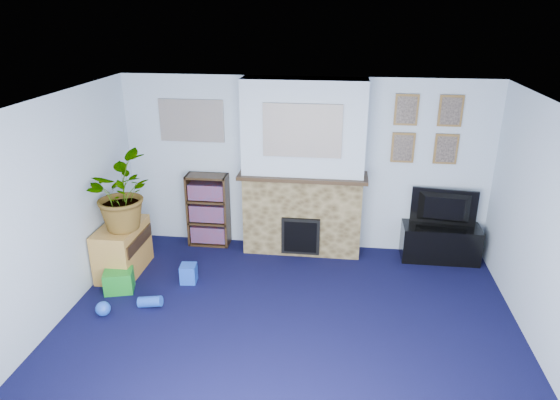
# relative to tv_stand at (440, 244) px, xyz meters

# --- Properties ---
(floor) EXTENTS (5.00, 4.50, 0.01)m
(floor) POSITION_rel_tv_stand_xyz_m (-1.89, -2.03, -0.22)
(floor) COLOR #0D0E33
(floor) RESTS_ON ground
(ceiling) EXTENTS (5.00, 4.50, 0.01)m
(ceiling) POSITION_rel_tv_stand_xyz_m (-1.89, -2.03, 2.17)
(ceiling) COLOR white
(ceiling) RESTS_ON wall_back
(wall_back) EXTENTS (5.00, 0.04, 2.40)m
(wall_back) POSITION_rel_tv_stand_xyz_m (-1.89, 0.22, 0.97)
(wall_back) COLOR silver
(wall_back) RESTS_ON ground
(wall_left) EXTENTS (0.04, 4.50, 2.40)m
(wall_left) POSITION_rel_tv_stand_xyz_m (-4.39, -2.03, 0.97)
(wall_left) COLOR silver
(wall_left) RESTS_ON ground
(chimney_breast) EXTENTS (1.72, 0.50, 2.40)m
(chimney_breast) POSITION_rel_tv_stand_xyz_m (-1.89, 0.02, 0.96)
(chimney_breast) COLOR brown
(chimney_breast) RESTS_ON ground
(collage_main) EXTENTS (1.00, 0.03, 0.68)m
(collage_main) POSITION_rel_tv_stand_xyz_m (-1.89, -0.19, 1.56)
(collage_main) COLOR gray
(collage_main) RESTS_ON chimney_breast
(collage_left) EXTENTS (0.90, 0.03, 0.58)m
(collage_left) POSITION_rel_tv_stand_xyz_m (-3.44, 0.21, 1.55)
(collage_left) COLOR gray
(collage_left) RESTS_ON wall_back
(portrait_tl) EXTENTS (0.30, 0.03, 0.40)m
(portrait_tl) POSITION_rel_tv_stand_xyz_m (-0.59, 0.20, 1.77)
(portrait_tl) COLOR brown
(portrait_tl) RESTS_ON wall_back
(portrait_tr) EXTENTS (0.30, 0.03, 0.40)m
(portrait_tr) POSITION_rel_tv_stand_xyz_m (-0.04, 0.20, 1.77)
(portrait_tr) COLOR brown
(portrait_tr) RESTS_ON wall_back
(portrait_bl) EXTENTS (0.30, 0.03, 0.40)m
(portrait_bl) POSITION_rel_tv_stand_xyz_m (-0.59, 0.20, 1.27)
(portrait_bl) COLOR brown
(portrait_bl) RESTS_ON wall_back
(portrait_br) EXTENTS (0.30, 0.03, 0.40)m
(portrait_br) POSITION_rel_tv_stand_xyz_m (-0.04, 0.20, 1.27)
(portrait_br) COLOR brown
(portrait_br) RESTS_ON wall_back
(tv_stand) EXTENTS (1.02, 0.43, 0.48)m
(tv_stand) POSITION_rel_tv_stand_xyz_m (0.00, 0.00, 0.00)
(tv_stand) COLOR black
(tv_stand) RESTS_ON ground
(television) EXTENTS (0.86, 0.22, 0.49)m
(television) POSITION_rel_tv_stand_xyz_m (0.00, 0.02, 0.51)
(television) COLOR black
(television) RESTS_ON tv_stand
(bookshelf) EXTENTS (0.58, 0.28, 1.05)m
(bookshelf) POSITION_rel_tv_stand_xyz_m (-3.23, 0.08, 0.28)
(bookshelf) COLOR #312011
(bookshelf) RESTS_ON ground
(sideboard) EXTENTS (0.46, 0.83, 0.65)m
(sideboard) POSITION_rel_tv_stand_xyz_m (-4.13, -0.87, 0.12)
(sideboard) COLOR #B6843A
(sideboard) RESTS_ON ground
(potted_plant) EXTENTS (1.06, 1.09, 0.93)m
(potted_plant) POSITION_rel_tv_stand_xyz_m (-4.08, -0.92, 0.89)
(potted_plant) COLOR #26661E
(potted_plant) RESTS_ON sideboard
(mantel_clock) EXTENTS (0.11, 0.07, 0.15)m
(mantel_clock) POSITION_rel_tv_stand_xyz_m (-1.95, -0.03, 1.00)
(mantel_clock) COLOR gold
(mantel_clock) RESTS_ON chimney_breast
(mantel_candle) EXTENTS (0.05, 0.05, 0.16)m
(mantel_candle) POSITION_rel_tv_stand_xyz_m (-1.58, -0.03, 1.01)
(mantel_candle) COLOR #B2BFC6
(mantel_candle) RESTS_ON chimney_breast
(mantel_teddy) EXTENTS (0.14, 0.14, 0.14)m
(mantel_teddy) POSITION_rel_tv_stand_xyz_m (-2.44, -0.03, 0.99)
(mantel_teddy) COLOR gray
(mantel_teddy) RESTS_ON chimney_breast
(mantel_can) EXTENTS (0.06, 0.06, 0.13)m
(mantel_can) POSITION_rel_tv_stand_xyz_m (-1.17, -0.03, 0.99)
(mantel_can) COLOR blue
(mantel_can) RESTS_ON chimney_breast
(green_crate) EXTENTS (0.39, 0.35, 0.27)m
(green_crate) POSITION_rel_tv_stand_xyz_m (-3.99, -1.34, -0.08)
(green_crate) COLOR #198C26
(green_crate) RESTS_ON ground
(toy_ball) EXTENTS (0.17, 0.17, 0.17)m
(toy_ball) POSITION_rel_tv_stand_xyz_m (-3.95, -1.86, -0.13)
(toy_ball) COLOR blue
(toy_ball) RESTS_ON ground
(toy_block) EXTENTS (0.21, 0.21, 0.24)m
(toy_block) POSITION_rel_tv_stand_xyz_m (-3.22, -1.03, -0.11)
(toy_block) COLOR blue
(toy_block) RESTS_ON ground
(toy_tube) EXTENTS (0.29, 0.13, 0.16)m
(toy_tube) POSITION_rel_tv_stand_xyz_m (-3.49, -1.63, -0.15)
(toy_tube) COLOR blue
(toy_tube) RESTS_ON ground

